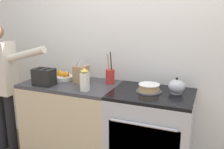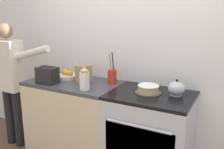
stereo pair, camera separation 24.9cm
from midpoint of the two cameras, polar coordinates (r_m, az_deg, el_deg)
wall_back at (r=2.72m, az=9.04°, el=5.99°), size 8.00×0.04×2.60m
counter_cabinet at (r=2.96m, az=-6.06°, el=-10.25°), size 1.03×0.62×0.92m
stove_range at (r=2.60m, az=11.32°, el=-14.07°), size 0.80×0.65×0.92m
layer_cake at (r=2.44m, az=11.22°, el=-3.39°), size 0.25×0.25×0.08m
tea_kettle at (r=2.43m, az=17.42°, el=-3.13°), size 0.19×0.16×0.16m
knife_block at (r=2.77m, az=-3.92°, el=0.29°), size 0.13×0.15×0.26m
utensil_crock at (r=2.70m, az=2.66°, el=-0.35°), size 0.10×0.10×0.35m
fruit_bowl at (r=2.95m, az=-7.94°, el=-0.19°), size 0.25×0.25×0.10m
toaster at (r=2.76m, az=-12.08°, el=-0.19°), size 0.24×0.15×0.18m
milk_carton at (r=2.46m, az=-3.45°, el=-1.15°), size 0.07×0.07×0.23m
person_baker at (r=3.23m, az=-20.29°, el=-0.28°), size 0.90×0.20×1.55m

